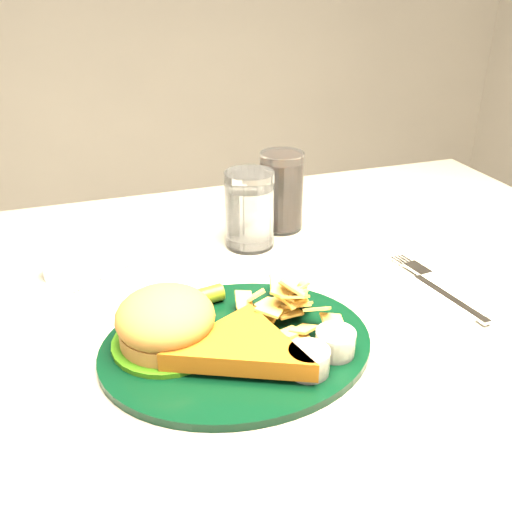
{
  "coord_description": "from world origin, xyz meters",
  "views": [
    {
      "loc": [
        -0.18,
        -0.58,
        1.12
      ],
      "look_at": [
        0.02,
        0.01,
        0.8
      ],
      "focal_mm": 40.0,
      "sensor_mm": 36.0,
      "label": 1
    }
  ],
  "objects": [
    {
      "name": "table",
      "position": [
        0.0,
        0.0,
        0.38
      ],
      "size": [
        1.2,
        0.8,
        0.75
      ],
      "primitive_type": null,
      "color": "#9B988C",
      "rests_on": "ground"
    },
    {
      "name": "dinner_plate",
      "position": [
        -0.03,
        -0.1,
        0.78
      ],
      "size": [
        0.3,
        0.25,
        0.07
      ],
      "primitive_type": null,
      "rotation": [
        0.0,
        0.0,
        -0.0
      ],
      "color": "black",
      "rests_on": "table"
    },
    {
      "name": "water_glass",
      "position": [
        0.06,
        0.14,
        0.81
      ],
      "size": [
        0.08,
        0.08,
        0.11
      ],
      "primitive_type": "cylinder",
      "rotation": [
        0.0,
        0.0,
        0.15
      ],
      "color": "white",
      "rests_on": "table"
    },
    {
      "name": "cola_glass",
      "position": [
        0.12,
        0.18,
        0.81
      ],
      "size": [
        0.08,
        0.08,
        0.12
      ],
      "primitive_type": "cylinder",
      "rotation": [
        0.0,
        0.0,
        -0.32
      ],
      "color": "black",
      "rests_on": "table"
    },
    {
      "name": "fork_napkin",
      "position": [
        0.24,
        -0.08,
        0.76
      ],
      "size": [
        0.14,
        0.17,
        0.01
      ],
      "primitive_type": null,
      "rotation": [
        0.0,
        0.0,
        0.14
      ],
      "color": "silver",
      "rests_on": "table"
    },
    {
      "name": "ramekin",
      "position": [
        -0.21,
        0.13,
        0.76
      ],
      "size": [
        0.05,
        0.05,
        0.03
      ],
      "primitive_type": "cylinder",
      "rotation": [
        0.0,
        0.0,
        0.43
      ],
      "color": "white",
      "rests_on": "table"
    },
    {
      "name": "wrapped_straw",
      "position": [
        -0.13,
        0.13,
        0.75
      ],
      "size": [
        0.19,
        0.16,
        0.01
      ],
      "primitive_type": null,
      "rotation": [
        0.0,
        0.0,
        0.59
      ],
      "color": "white",
      "rests_on": "table"
    }
  ]
}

